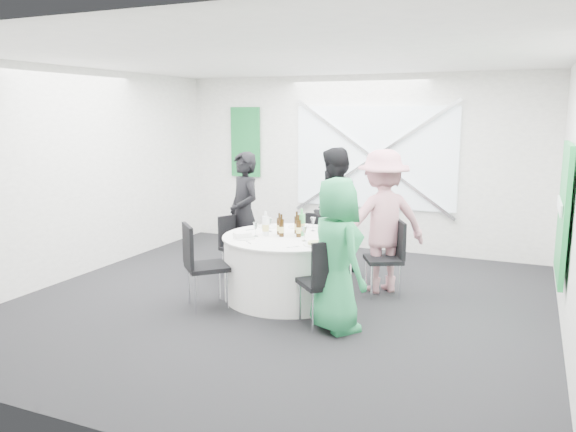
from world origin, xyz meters
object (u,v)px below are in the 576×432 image
at_px(person_woman_pink, 382,221).
at_px(chair_back_left, 235,242).
at_px(person_man_back_left, 244,214).
at_px(person_man_back, 333,212).
at_px(clear_water_bottle, 265,226).
at_px(chair_back_right, 390,252).
at_px(green_water_bottle, 302,225).
at_px(chair_back, 315,240).
at_px(chair_front_right, 325,277).
at_px(chair_front_left, 199,259).
at_px(banquet_table, 288,267).
at_px(person_woman_green, 336,255).

bearing_deg(person_woman_pink, chair_back_left, -29.68).
distance_m(person_man_back_left, person_man_back, 1.21).
xyz_separation_m(chair_back_left, person_woman_pink, (1.95, 0.23, 0.39)).
bearing_deg(person_man_back, clear_water_bottle, -10.91).
distance_m(chair_back_right, person_man_back_left, 2.09).
distance_m(person_man_back, green_water_bottle, 1.02).
bearing_deg(chair_back, chair_front_right, -69.19).
bearing_deg(chair_back_right, green_water_bottle, -90.74).
distance_m(chair_front_left, clear_water_bottle, 0.90).
bearing_deg(person_woman_pink, chair_back_right, 99.14).
bearing_deg(banquet_table, person_man_back, 80.66).
distance_m(chair_back_left, green_water_bottle, 1.26).
xyz_separation_m(chair_front_right, person_man_back, (-0.57, 1.88, 0.32)).
height_order(green_water_bottle, clear_water_bottle, green_water_bottle).
bearing_deg(person_man_back_left, person_woman_pink, 36.44).
xyz_separation_m(banquet_table, person_man_back_left, (-0.95, 0.69, 0.46)).
xyz_separation_m(chair_front_left, person_man_back_left, (-0.19, 1.45, 0.27)).
bearing_deg(clear_water_bottle, green_water_bottle, 23.00).
relative_size(chair_back_right, chair_front_left, 0.94).
distance_m(chair_back_left, person_woman_green, 2.24).
bearing_deg(person_woman_pink, clear_water_bottle, -3.42).
bearing_deg(chair_front_right, clear_water_bottle, -78.59).
xyz_separation_m(chair_back, chair_front_left, (-0.71, -1.83, 0.09)).
bearing_deg(person_woman_green, chair_front_right, 52.80).
distance_m(person_man_back_left, person_woman_green, 2.31).
xyz_separation_m(chair_back_left, chair_back_right, (2.10, 0.08, 0.05)).
xyz_separation_m(banquet_table, chair_back_right, (1.11, 0.56, 0.16)).
bearing_deg(person_man_back, chair_front_left, -17.50).
height_order(person_man_back, clear_water_bottle, person_man_back).
relative_size(person_man_back_left, person_man_back, 0.96).
xyz_separation_m(person_man_back, clear_water_bottle, (-0.44, -1.19, -0.00)).
xyz_separation_m(chair_back_right, person_woman_green, (-0.25, -1.31, 0.25)).
bearing_deg(chair_front_right, person_woman_pink, -142.47).
distance_m(person_man_back_left, green_water_bottle, 1.25).
bearing_deg(person_man_back_left, chair_front_left, -46.47).
height_order(person_man_back_left, person_woman_green, person_man_back_left).
relative_size(chair_back_right, person_woman_pink, 0.52).
xyz_separation_m(person_woman_pink, clear_water_bottle, (-1.22, -0.79, -0.01)).
bearing_deg(chair_back_right, person_man_back, -147.50).
xyz_separation_m(person_man_back, person_woman_green, (0.67, -1.85, -0.09)).
height_order(person_man_back_left, person_man_back, person_man_back).
xyz_separation_m(chair_front_right, chair_front_left, (-1.51, 0.01, 0.02)).
xyz_separation_m(chair_back_right, person_man_back, (-0.93, 0.55, 0.33)).
height_order(person_man_back_left, green_water_bottle, person_man_back_left).
xyz_separation_m(chair_back, clear_water_bottle, (-0.21, -1.15, 0.39)).
bearing_deg(person_man_back, person_woman_pink, 72.01).
relative_size(chair_back, person_man_back, 0.48).
height_order(chair_back, chair_front_left, chair_front_left).
bearing_deg(chair_front_left, chair_back_right, -99.62).
bearing_deg(chair_front_left, chair_back_left, -34.46).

